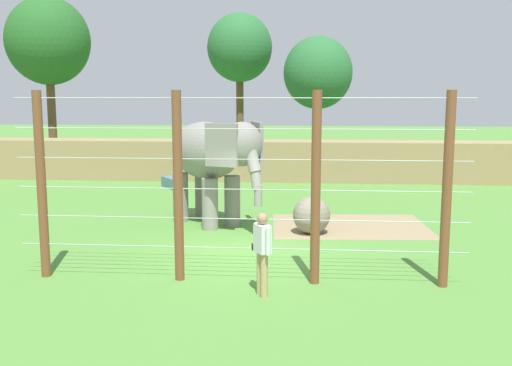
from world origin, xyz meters
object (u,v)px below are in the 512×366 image
(elephant, at_px, (212,156))
(feed_trough, at_px, (173,183))
(enrichment_ball, at_px, (312,215))
(zookeeper, at_px, (262,250))

(elephant, height_order, feed_trough, elephant)
(enrichment_ball, bearing_deg, elephant, 163.64)
(enrichment_ball, height_order, feed_trough, enrichment_ball)
(elephant, height_order, enrichment_ball, elephant)
(elephant, bearing_deg, enrichment_ball, -16.36)
(enrichment_ball, bearing_deg, zookeeper, -100.89)
(elephant, distance_m, feed_trough, 7.72)
(zookeeper, bearing_deg, feed_trough, 109.93)
(elephant, xyz_separation_m, zookeeper, (1.96, -6.22, -1.19))
(enrichment_ball, distance_m, feed_trough, 9.73)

